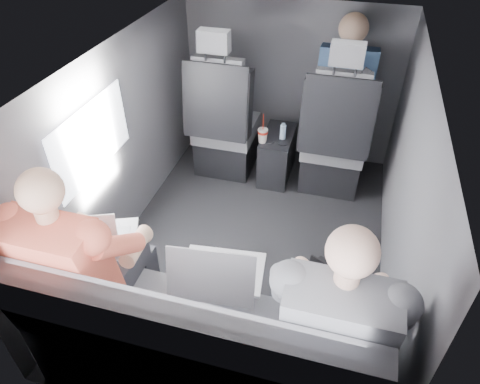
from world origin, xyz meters
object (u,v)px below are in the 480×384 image
(laptop_silver, at_px, (219,273))
(passenger_rear_right, at_px, (334,320))
(soda_cup, at_px, (263,135))
(laptop_black, at_px, (335,288))
(passenger_rear_left, at_px, (85,264))
(laptop_white, at_px, (96,238))
(passenger_front_right, at_px, (344,89))
(water_bottle, at_px, (283,132))
(center_console, at_px, (277,155))
(front_seat_right, at_px, (334,145))
(rear_bench, at_px, (197,349))
(front_seat_left, at_px, (224,130))

(laptop_silver, bearing_deg, passenger_rear_right, -12.19)
(soda_cup, xyz_separation_m, laptop_black, (0.69, -1.52, 0.17))
(passenger_rear_left, xyz_separation_m, passenger_rear_right, (1.19, 0.00, -0.00))
(laptop_white, height_order, passenger_front_right, passenger_front_right)
(water_bottle, distance_m, laptop_black, 1.70)
(center_console, relative_size, passenger_front_right, 0.53)
(front_seat_right, xyz_separation_m, laptop_black, (0.14, -1.63, 0.23))
(water_bottle, xyz_separation_m, passenger_rear_right, (0.56, -1.79, 0.17))
(rear_bench, distance_m, soda_cup, 1.81)
(soda_cup, distance_m, passenger_rear_right, 1.85)
(passenger_rear_right, bearing_deg, laptop_white, 171.98)
(center_console, bearing_deg, front_seat_right, -5.07)
(rear_bench, bearing_deg, passenger_rear_left, 170.83)
(soda_cup, bearing_deg, rear_bench, -86.82)
(center_console, height_order, soda_cup, soda_cup)
(water_bottle, relative_size, laptop_black, 0.35)
(passenger_rear_left, bearing_deg, water_bottle, 70.53)
(passenger_rear_left, relative_size, passenger_rear_right, 1.01)
(front_seat_right, bearing_deg, laptop_white, -123.53)
(center_console, relative_size, passenger_rear_right, 0.38)
(rear_bench, bearing_deg, water_bottle, 88.62)
(front_seat_left, xyz_separation_m, center_console, (0.45, 0.04, -0.20))
(rear_bench, xyz_separation_m, laptop_silver, (0.05, 0.21, 0.33))
(passenger_front_right, bearing_deg, laptop_silver, -101.73)
(laptop_black, distance_m, passenger_rear_left, 1.19)
(front_seat_right, bearing_deg, laptop_black, -85.10)
(laptop_white, bearing_deg, passenger_rear_right, -8.02)
(laptop_black, bearing_deg, passenger_rear_right, -85.76)
(rear_bench, bearing_deg, center_console, 90.00)
(passenger_rear_left, height_order, passenger_front_right, passenger_front_right)
(laptop_black, relative_size, passenger_rear_left, 0.32)
(laptop_white, bearing_deg, rear_bench, -23.04)
(front_seat_right, xyz_separation_m, passenger_front_right, (0.01, 0.26, 0.36))
(soda_cup, relative_size, laptop_white, 0.55)
(water_bottle, relative_size, laptop_white, 0.32)
(soda_cup, distance_m, passenger_front_right, 0.73)
(passenger_rear_left, bearing_deg, laptop_silver, 10.60)
(front_seat_left, distance_m, laptop_silver, 1.78)
(front_seat_left, distance_m, center_console, 0.49)
(laptop_white, distance_m, passenger_rear_left, 0.18)
(laptop_silver, xyz_separation_m, passenger_front_right, (0.40, 1.95, 0.12))
(center_console, distance_m, passenger_front_right, 0.75)
(laptop_silver, bearing_deg, front_seat_left, 106.54)
(front_seat_left, xyz_separation_m, laptop_black, (1.04, -1.63, 0.23))
(soda_cup, height_order, passenger_rear_right, passenger_rear_right)
(center_console, bearing_deg, front_seat_left, -174.93)
(front_seat_right, distance_m, laptop_silver, 1.75)
(water_bottle, distance_m, passenger_front_right, 0.58)
(passenger_rear_left, height_order, passenger_rear_right, passenger_rear_left)
(center_console, xyz_separation_m, laptop_white, (-0.63, -1.67, 0.44))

